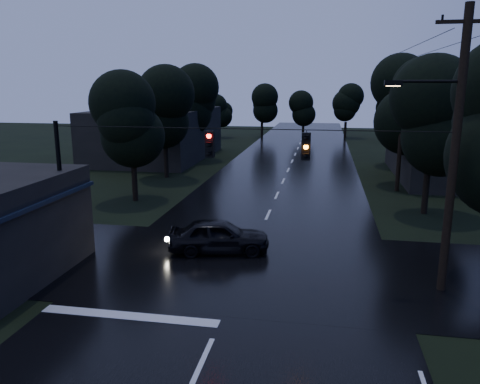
% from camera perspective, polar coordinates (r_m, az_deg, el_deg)
% --- Properties ---
extents(main_road, '(12.00, 120.00, 0.02)m').
position_cam_1_polar(main_road, '(36.97, 5.29, 1.30)').
color(main_road, black).
rests_on(main_road, ground).
extents(cross_street, '(60.00, 9.00, 0.02)m').
position_cam_1_polar(cross_street, '(19.78, 0.65, -9.01)').
color(cross_street, black).
rests_on(cross_street, ground).
extents(building_far_right, '(10.00, 14.00, 4.40)m').
position_cam_1_polar(building_far_right, '(41.90, 25.37, 4.53)').
color(building_far_right, black).
rests_on(building_far_right, ground).
extents(building_far_left, '(10.00, 16.00, 5.00)m').
position_cam_1_polar(building_far_left, '(49.39, -10.11, 7.00)').
color(building_far_left, black).
rests_on(building_far_left, ground).
extents(utility_pole_main, '(3.50, 0.30, 10.00)m').
position_cam_1_polar(utility_pole_main, '(17.78, 24.46, 4.91)').
color(utility_pole_main, black).
rests_on(utility_pole_main, ground).
extents(utility_pole_far, '(2.00, 0.30, 7.50)m').
position_cam_1_polar(utility_pole_far, '(34.69, 19.00, 6.39)').
color(utility_pole_far, black).
rests_on(utility_pole_far, ground).
extents(anchor_pole_left, '(0.18, 0.18, 6.00)m').
position_cam_1_polar(anchor_pole_left, '(20.55, -20.91, -0.26)').
color(anchor_pole_left, black).
rests_on(anchor_pole_left, ground).
extents(span_signals, '(15.00, 0.37, 1.12)m').
position_cam_1_polar(span_signals, '(17.40, 1.96, 5.85)').
color(span_signals, black).
rests_on(span_signals, ground).
extents(tree_left_a, '(3.92, 3.92, 8.26)m').
position_cam_1_polar(tree_left_a, '(30.65, -13.10, 8.55)').
color(tree_left_a, black).
rests_on(tree_left_a, ground).
extents(tree_left_b, '(4.20, 4.20, 8.85)m').
position_cam_1_polar(tree_left_b, '(38.29, -9.22, 10.07)').
color(tree_left_b, black).
rests_on(tree_left_b, ground).
extents(tree_left_c, '(4.48, 4.48, 9.44)m').
position_cam_1_polar(tree_left_c, '(47.99, -5.93, 11.14)').
color(tree_left_c, black).
rests_on(tree_left_c, ground).
extents(tree_right_a, '(4.20, 4.20, 8.85)m').
position_cam_1_polar(tree_right_a, '(28.79, 22.40, 8.42)').
color(tree_right_a, black).
rests_on(tree_right_a, ground).
extents(tree_right_b, '(4.48, 4.48, 9.44)m').
position_cam_1_polar(tree_right_b, '(36.72, 20.81, 9.89)').
color(tree_right_b, black).
rests_on(tree_right_b, ground).
extents(tree_right_c, '(4.76, 4.76, 10.03)m').
position_cam_1_polar(tree_right_c, '(46.67, 19.39, 10.91)').
color(tree_right_c, black).
rests_on(tree_right_c, ground).
extents(car, '(4.77, 2.66, 1.53)m').
position_cam_1_polar(car, '(21.12, -2.56, -5.36)').
color(car, black).
rests_on(car, ground).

